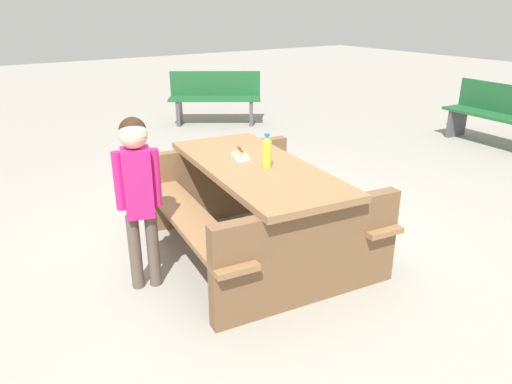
# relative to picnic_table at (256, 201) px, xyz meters

# --- Properties ---
(ground_plane) EXTENTS (30.00, 30.00, 0.00)m
(ground_plane) POSITION_rel_picnic_table_xyz_m (0.00, 0.00, -0.44)
(ground_plane) COLOR gray
(ground_plane) RESTS_ON ground
(picnic_table) EXTENTS (1.96, 1.61, 0.75)m
(picnic_table) POSITION_rel_picnic_table_xyz_m (0.00, 0.00, 0.00)
(picnic_table) COLOR olive
(picnic_table) RESTS_ON ground
(soda_bottle) EXTENTS (0.07, 0.07, 0.26)m
(soda_bottle) POSITION_rel_picnic_table_xyz_m (-0.11, -0.02, 0.43)
(soda_bottle) COLOR yellow
(soda_bottle) RESTS_ON picnic_table
(hotdog_tray) EXTENTS (0.20, 0.16, 0.08)m
(hotdog_tray) POSITION_rel_picnic_table_xyz_m (0.21, 0.01, 0.34)
(hotdog_tray) COLOR white
(hotdog_tray) RESTS_ON picnic_table
(child_in_coat) EXTENTS (0.22, 0.29, 1.23)m
(child_in_coat) POSITION_rel_picnic_table_xyz_m (0.02, 0.93, 0.34)
(child_in_coat) COLOR brown
(child_in_coat) RESTS_ON ground
(park_bench_near) EXTENTS (1.16, 1.47, 0.85)m
(park_bench_near) POSITION_rel_picnic_table_xyz_m (4.13, -1.95, 0.00)
(park_bench_near) COLOR #1E592D
(park_bench_near) RESTS_ON ground
(park_bench_mid) EXTENTS (1.53, 0.53, 0.85)m
(park_bench_mid) POSITION_rel_picnic_table_xyz_m (0.75, -4.60, 0.00)
(park_bench_mid) COLOR #1E592D
(park_bench_mid) RESTS_ON ground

